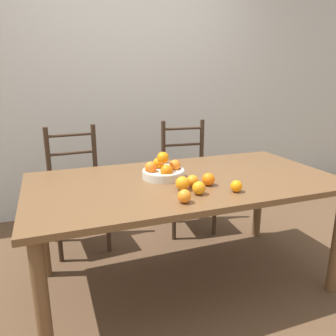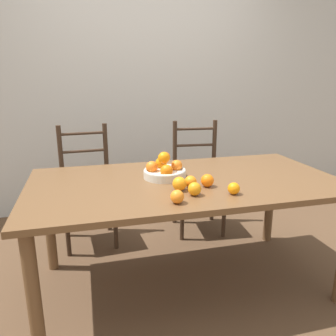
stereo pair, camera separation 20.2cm
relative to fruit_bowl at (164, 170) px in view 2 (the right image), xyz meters
name	(u,v)px [view 2 (the right image)]	position (x,y,z in m)	size (l,w,h in m)	color
ground_plane	(184,283)	(0.12, -0.08, -0.81)	(12.00, 12.00, 0.00)	brown
wall_back	(141,86)	(0.12, 1.48, 0.49)	(8.00, 0.06, 2.60)	beige
dining_table	(186,192)	(0.12, -0.08, -0.14)	(1.95, 1.01, 0.76)	brown
fruit_bowl	(164,170)	(0.00, 0.00, 0.00)	(0.28, 0.28, 0.18)	beige
orange_loose_0	(177,197)	(-0.04, -0.45, -0.02)	(0.07, 0.07, 0.07)	orange
orange_loose_1	(191,182)	(0.10, -0.23, -0.02)	(0.07, 0.07, 0.07)	orange
orange_loose_2	(179,184)	(0.02, -0.27, -0.01)	(0.08, 0.08, 0.08)	orange
orange_loose_3	(207,180)	(0.20, -0.24, -0.02)	(0.08, 0.08, 0.08)	orange
orange_loose_4	(195,189)	(0.08, -0.36, -0.02)	(0.07, 0.07, 0.07)	orange
orange_loose_5	(234,188)	(0.30, -0.40, -0.02)	(0.07, 0.07, 0.07)	orange
chair_left	(87,189)	(-0.49, 0.74, -0.34)	(0.45, 0.43, 1.00)	#382619
chair_right	(198,180)	(0.50, 0.74, -0.34)	(0.45, 0.44, 1.00)	#382619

